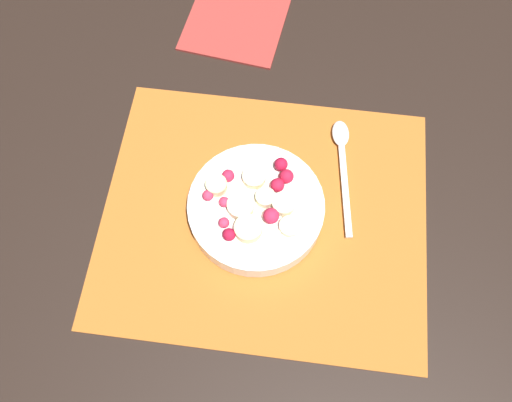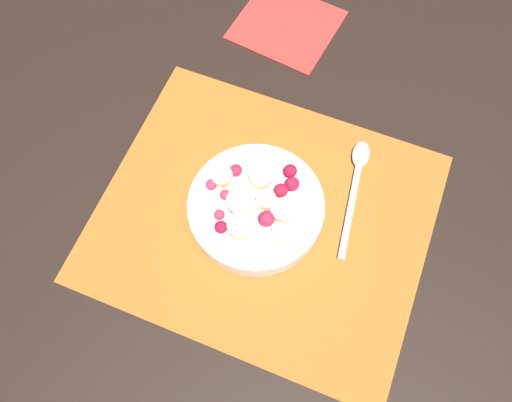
% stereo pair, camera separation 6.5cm
% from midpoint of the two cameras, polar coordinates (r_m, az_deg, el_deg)
% --- Properties ---
extents(ground_plane, '(3.00, 3.00, 0.00)m').
position_cam_midpoint_polar(ground_plane, '(0.70, -1.72, -1.95)').
color(ground_plane, black).
extents(placemat, '(0.45, 0.38, 0.01)m').
position_cam_midpoint_polar(placemat, '(0.69, -1.72, -1.86)').
color(placemat, '#B26023').
rests_on(placemat, ground_plane).
extents(fruit_bowl, '(0.18, 0.18, 0.05)m').
position_cam_midpoint_polar(fruit_bowl, '(0.67, -2.78, -0.98)').
color(fruit_bowl, white).
rests_on(fruit_bowl, placemat).
extents(spoon, '(0.04, 0.18, 0.01)m').
position_cam_midpoint_polar(spoon, '(0.73, 7.33, 5.10)').
color(spoon, silver).
rests_on(spoon, placemat).
extents(napkin, '(0.18, 0.17, 0.01)m').
position_cam_midpoint_polar(napkin, '(0.88, -4.69, 19.37)').
color(napkin, '#A3332D').
rests_on(napkin, ground_plane).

